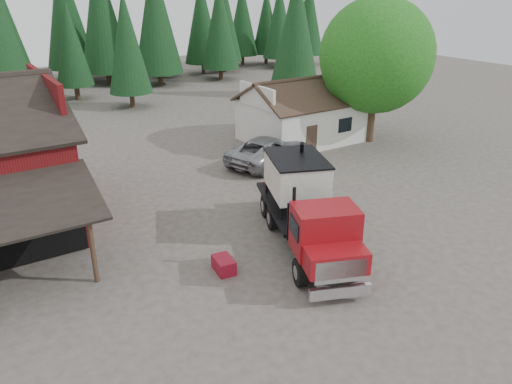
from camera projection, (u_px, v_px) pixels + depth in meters
ground at (245, 264)px, 20.97m from camera, size 120.00×120.00×0.00m
farmhouse at (302, 118)px, 36.86m from camera, size 8.60×6.42×4.65m
deciduous_tree at (376, 60)px, 34.87m from camera, size 8.00×8.00×10.20m
conifer_backdrop at (40, 92)px, 53.49m from camera, size 76.00×16.00×16.00m
near_pine_b at (127, 43)px, 44.89m from camera, size 3.96×3.96×10.40m
near_pine_c at (296, 26)px, 49.38m from camera, size 4.84×4.84×12.40m
feed_truck at (306, 205)px, 21.81m from camera, size 5.74×9.57×4.20m
silver_car at (269, 150)px, 32.35m from camera, size 7.02×4.93×1.78m
equip_box at (224, 265)px, 20.37m from camera, size 0.83×1.18×0.60m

